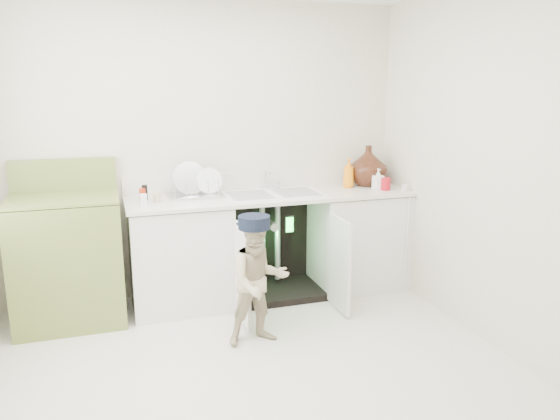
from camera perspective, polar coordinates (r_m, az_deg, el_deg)
The scene contains 5 objects.
ground at distance 3.70m, azimuth -3.42°, elevation -16.36°, with size 3.50×3.50×0.00m, color silver.
room_shell at distance 3.27m, azimuth -3.72°, elevation 3.04°, with size 6.00×5.50×1.26m.
counter_run at distance 4.75m, azimuth -0.27°, elevation -3.25°, with size 2.44×1.02×1.26m.
avocado_stove at distance 4.51m, azimuth -21.26°, elevation -4.67°, with size 0.80×0.65×1.24m.
repair_worker at distance 3.87m, azimuth -2.23°, elevation -7.29°, with size 0.67×0.69×0.93m.
Camera 1 is at (-0.79, -3.13, 1.82)m, focal length 35.00 mm.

